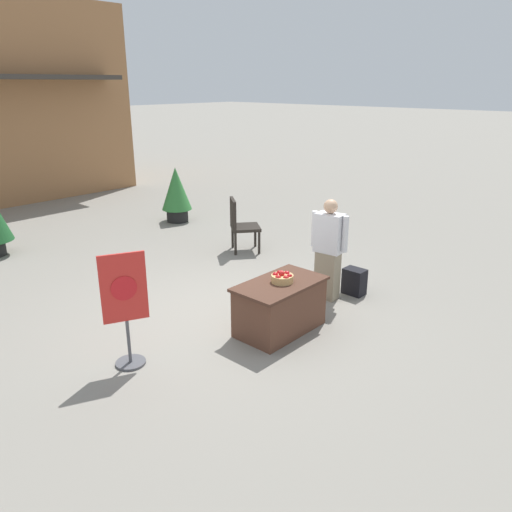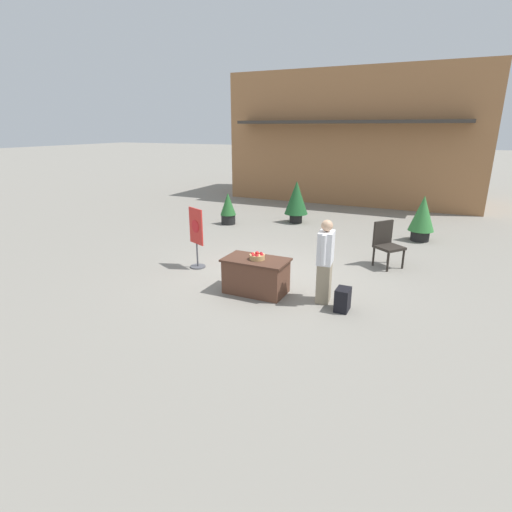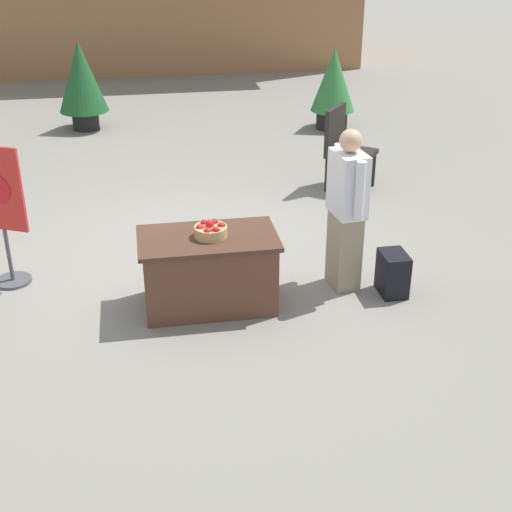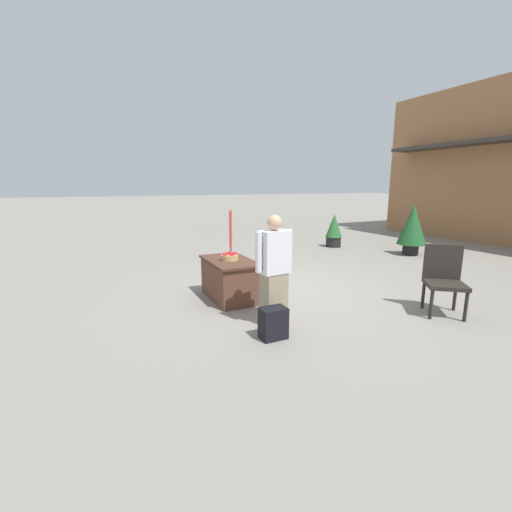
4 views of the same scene
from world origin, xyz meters
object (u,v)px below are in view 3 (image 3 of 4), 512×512
at_px(apple_basket, 211,230).
at_px(potted_plant_near_right, 333,85).
at_px(patio_chair, 344,144).
at_px(potted_plant_far_right, 81,80).
at_px(poster_board, 1,212).
at_px(backpack, 393,273).
at_px(person_visitor, 347,210).
at_px(display_table, 209,271).

height_order(apple_basket, potted_plant_near_right, potted_plant_near_right).
relative_size(patio_chair, potted_plant_far_right, 0.74).
height_order(poster_board, patio_chair, poster_board).
height_order(backpack, patio_chair, patio_chair).
relative_size(person_visitor, poster_board, 1.12).
bearing_deg(apple_basket, poster_board, 157.92).
bearing_deg(poster_board, patio_chair, 141.86).
xyz_separation_m(display_table, patio_chair, (2.08, 2.76, 0.24)).
distance_m(poster_board, potted_plant_near_right, 6.56).
height_order(person_visitor, backpack, person_visitor).
bearing_deg(potted_plant_far_right, display_table, -77.37).
height_order(person_visitor, potted_plant_near_right, person_visitor).
distance_m(display_table, potted_plant_near_right, 6.11).
xyz_separation_m(patio_chair, potted_plant_near_right, (0.60, 2.72, 0.13)).
bearing_deg(person_visitor, poster_board, -17.31).
height_order(patio_chair, potted_plant_far_right, potted_plant_far_right).
xyz_separation_m(apple_basket, patio_chair, (2.05, 2.77, -0.17)).
relative_size(person_visitor, potted_plant_far_right, 1.10).
relative_size(apple_basket, backpack, 0.70).
bearing_deg(potted_plant_near_right, person_visitor, -104.15).
height_order(person_visitor, potted_plant_far_right, person_visitor).
bearing_deg(display_table, patio_chair, 53.05).
height_order(apple_basket, backpack, apple_basket).
relative_size(potted_plant_far_right, potted_plant_near_right, 1.09).
height_order(display_table, poster_board, poster_board).
xyz_separation_m(display_table, potted_plant_far_right, (-1.37, 6.13, 0.46)).
bearing_deg(backpack, potted_plant_far_right, 116.76).
xyz_separation_m(poster_board, patio_chair, (3.96, 2.00, -0.16)).
bearing_deg(potted_plant_near_right, display_table, -116.05).
bearing_deg(person_visitor, display_table, -0.00).
xyz_separation_m(backpack, poster_board, (-3.64, 0.85, 0.55)).
relative_size(poster_board, potted_plant_near_right, 1.07).
bearing_deg(backpack, display_table, 177.30).
relative_size(apple_basket, potted_plant_near_right, 0.22).
xyz_separation_m(potted_plant_far_right, potted_plant_near_right, (4.05, -0.65, -0.10)).
height_order(display_table, backpack, display_table).
bearing_deg(apple_basket, backpack, -2.40).
distance_m(display_table, patio_chair, 3.46).
distance_m(display_table, person_visitor, 1.42).
relative_size(apple_basket, patio_chair, 0.28).
bearing_deg(backpack, potted_plant_near_right, 80.62).
bearing_deg(patio_chair, backpack, -58.34).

